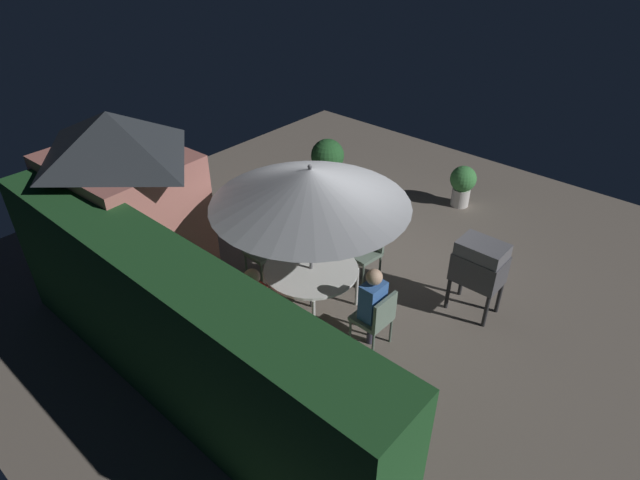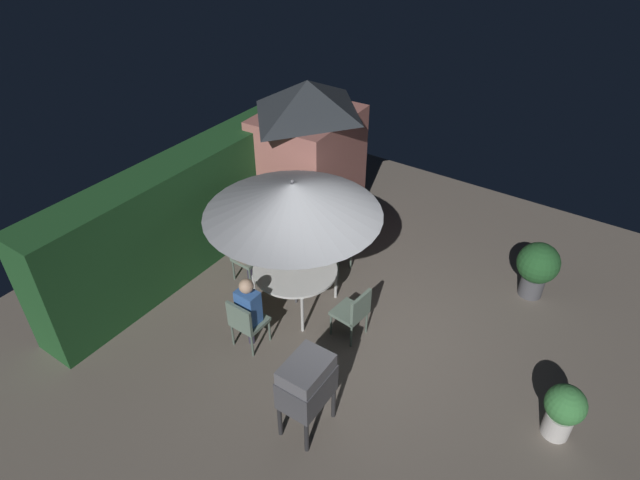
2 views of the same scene
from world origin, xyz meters
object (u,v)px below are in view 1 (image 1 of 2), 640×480
patio_table (311,271)px  chair_toward_house (259,247)px  chair_far_side (377,317)px  chair_toward_hedge (367,248)px  person_in_red (254,299)px  bbq_grill (480,264)px  chair_near_shed (250,317)px  potted_plant_by_grill (463,183)px  potted_plant_by_shed (327,159)px  patio_umbrella (310,187)px  person_in_blue (373,299)px  garden_shed (127,206)px

patio_table → chair_toward_house: chair_toward_house is taller
chair_far_side → chair_toward_hedge: size_ratio=1.00×
chair_toward_hedge → person_in_red: bearing=85.4°
bbq_grill → chair_near_shed: 3.34m
chair_far_side → chair_near_shed: bearing=41.3°
person_in_red → potted_plant_by_grill: bearing=-92.1°
potted_plant_by_shed → person_in_red: bearing=119.2°
patio_umbrella → person_in_red: (0.06, 1.07, -1.28)m
patio_table → chair_near_shed: chair_near_shed is taller
person_in_red → person_in_blue: 1.58m
patio_umbrella → chair_far_side: 1.96m
chair_toward_house → potted_plant_by_grill: size_ratio=1.07×
bbq_grill → chair_near_shed: bearing=54.6°
bbq_grill → potted_plant_by_grill: size_ratio=1.42×
patio_umbrella → potted_plant_by_shed: bearing=-52.7°
chair_far_side → bbq_grill: bearing=-112.1°
patio_umbrella → chair_far_side: size_ratio=3.03×
person_in_red → bbq_grill: bearing=-126.2°
patio_umbrella → chair_near_shed: 1.93m
potted_plant_by_grill → person_in_red: size_ratio=0.67×
bbq_grill → chair_toward_house: size_ratio=1.33×
garden_shed → person_in_blue: 3.82m
patio_umbrella → person_in_blue: 1.71m
potted_plant_by_shed → chair_toward_hedge: bearing=141.9°
chair_far_side → potted_plant_by_shed: potted_plant_by_shed is taller
chair_toward_house → potted_plant_by_shed: potted_plant_by_shed is taller
patio_table → garden_shed: bearing=30.6°
chair_toward_hedge → chair_near_shed: bearing=85.4°
person_in_red → patio_umbrella: bearing=-93.2°
person_in_blue → patio_table: bearing=-1.3°
chair_toward_house → patio_umbrella: bearing=176.4°
chair_toward_house → potted_plant_by_shed: size_ratio=0.88×
patio_table → potted_plant_by_grill: (-0.13, -4.31, -0.19)m
bbq_grill → potted_plant_by_shed: bbq_grill is taller
potted_plant_by_grill → person_in_red: 5.40m
patio_umbrella → chair_toward_hedge: size_ratio=3.03×
patio_umbrella → person_in_red: size_ratio=2.17×
patio_table → chair_far_side: 1.23m
chair_near_shed → chair_far_side: same height
patio_table → person_in_red: 1.08m
bbq_grill → potted_plant_by_shed: (4.32, -1.68, -0.24)m
patio_table → potted_plant_by_grill: potted_plant_by_grill is taller
garden_shed → patio_table: (-2.36, -1.40, -0.80)m
patio_umbrella → chair_toward_hedge: bearing=-95.9°
person_in_blue → chair_far_side: bearing=178.7°
chair_far_side → chair_toward_house: 2.43m
patio_umbrella → chair_toward_hedge: 1.96m
chair_toward_hedge → potted_plant_by_grill: 3.11m
potted_plant_by_shed → person_in_blue: (-3.59, 3.25, 0.18)m
chair_near_shed → chair_far_side: 1.71m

